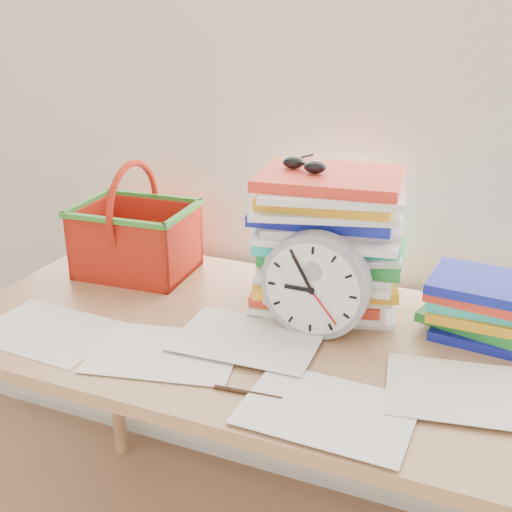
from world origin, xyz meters
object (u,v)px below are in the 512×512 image
at_px(paper_stack, 326,242).
at_px(basket, 135,219).
at_px(desk, 266,361).
at_px(book_stack, 482,308).
at_px(clock, 315,285).

xyz_separation_m(paper_stack, basket, (-0.52, 0.00, -0.02)).
height_order(desk, paper_stack, paper_stack).
relative_size(paper_stack, book_stack, 1.33).
bearing_deg(basket, paper_stack, -4.23).
bearing_deg(book_stack, paper_stack, 178.82).
distance_m(desk, paper_stack, 0.31).
bearing_deg(basket, desk, -25.76).
distance_m(paper_stack, book_stack, 0.37).
xyz_separation_m(book_stack, basket, (-0.88, 0.01, 0.08)).
height_order(desk, clock, clock).
relative_size(clock, basket, 0.80).
bearing_deg(clock, paper_stack, 98.65).
bearing_deg(paper_stack, book_stack, -1.18).
bearing_deg(paper_stack, clock, -81.35).
relative_size(book_stack, basket, 0.87).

